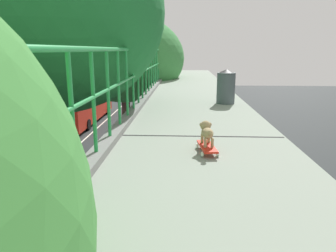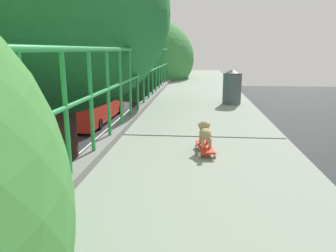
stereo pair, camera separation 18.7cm
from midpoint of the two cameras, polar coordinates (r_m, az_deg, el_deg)
name	(u,v)px [view 1 (the left image)]	position (r m, az deg, el deg)	size (l,w,h in m)	color
overpass_deck	(203,195)	(3.43, 4.71, -12.19)	(2.52, 34.12, 0.51)	gray
green_railing	(86,141)	(3.40, -15.97, -2.67)	(0.20, 32.41, 1.26)	slate
car_green_fifth	(44,196)	(14.99, -21.58, -11.51)	(1.97, 4.21, 1.44)	#196D38
car_black_sixth	(7,168)	(19.19, -27.07, -6.66)	(1.94, 4.41, 1.38)	black
city_bus	(84,102)	(31.54, -14.87, 4.25)	(2.71, 11.63, 3.53)	#B62012
roadside_tree_mid	(49,17)	(7.59, -21.20, 17.74)	(4.92, 4.92, 9.68)	#50332C
roadside_tree_far	(124,59)	(14.76, -8.17, 11.80)	(5.37, 5.37, 8.38)	#50312D
roadside_tree_farthest	(145,61)	(22.22, -4.42, 11.45)	(4.15, 4.15, 8.00)	brown
toy_skateboard	(207,147)	(3.93, 5.63, -3.76)	(0.26, 0.53, 0.09)	red
small_dog	(207,131)	(3.93, 5.59, -0.92)	(0.18, 0.37, 0.28)	#A0895D
litter_bin	(226,86)	(7.58, 9.61, 7.05)	(0.43, 0.43, 0.79)	#465457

